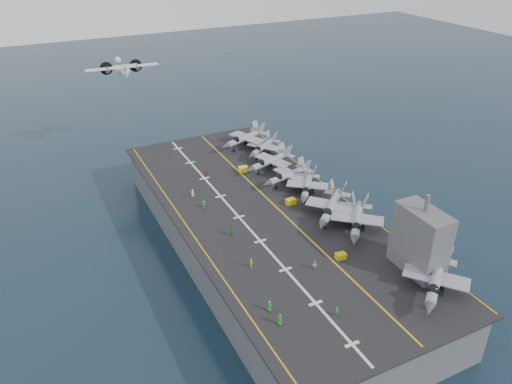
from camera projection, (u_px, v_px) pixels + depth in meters
name	position (u px, v px, depth m)	size (l,w,h in m)	color
ground	(264.00, 250.00, 112.23)	(500.00, 500.00, 0.00)	#142135
hull	(264.00, 232.00, 109.83)	(36.00, 90.00, 10.00)	#56595E
flight_deck	(264.00, 211.00, 107.34)	(38.00, 92.00, 0.40)	black
foul_line	(276.00, 207.00, 108.40)	(0.35, 90.00, 0.02)	gold
landing_centerline	(239.00, 217.00, 104.89)	(0.50, 90.00, 0.02)	silver
deck_edge_port	(189.00, 230.00, 100.61)	(0.25, 90.00, 0.02)	gold
deck_edge_stbd	(336.00, 192.00, 114.44)	(0.25, 90.00, 0.02)	gold
island_superstructure	(421.00, 233.00, 85.90)	(5.00, 10.00, 15.00)	#56595E
fighter_jet_0	(436.00, 279.00, 82.35)	(19.30, 18.49, 5.60)	gray
fighter_jet_2	(357.00, 219.00, 98.90)	(18.11, 18.70, 5.44)	gray
fighter_jet_3	(331.00, 206.00, 103.40)	(19.26, 18.96, 5.63)	#9AA4AA
fighter_jet_4	(307.00, 185.00, 112.19)	(16.01, 16.85, 4.88)	#A4ACB3
fighter_jet_5	(289.00, 174.00, 117.04)	(15.95, 12.51, 4.90)	#9BA4AC
fighter_jet_6	(271.00, 160.00, 123.59)	(17.39, 14.26, 5.20)	#9DA5AD
fighter_jet_7	(263.00, 146.00, 131.77)	(16.31, 15.24, 4.72)	gray
fighter_jet_8	(245.00, 137.00, 136.14)	(18.67, 15.79, 5.50)	#97A0A7
tow_cart_a	(341.00, 256.00, 91.76)	(2.05, 1.46, 1.16)	gold
tow_cart_b	(291.00, 202.00, 109.41)	(2.14, 1.41, 1.27)	#D7C006
tow_cart_c	(243.00, 169.00, 123.55)	(2.43, 1.73, 1.36)	yellow
crew_0	(280.00, 320.00, 76.55)	(1.25, 1.43, 1.99)	#268C33
crew_1	(251.00, 263.00, 89.24)	(1.08, 1.29, 1.84)	yellow
crew_2	(232.00, 232.00, 98.20)	(1.30, 1.41, 1.96)	#268C33
crew_3	(204.00, 204.00, 107.97)	(1.09, 0.81, 1.65)	green
crew_4	(206.00, 172.00, 121.28)	(1.44, 1.35, 1.99)	#C03827
crew_5	(193.00, 193.00, 112.28)	(1.11, 1.25, 1.74)	silver
crew_6	(337.00, 311.00, 78.27)	(1.31, 1.14, 1.84)	#24822F
crew_7	(315.00, 265.00, 88.73)	(0.97, 1.26, 1.87)	silver
transport_plane	(123.00, 71.00, 144.22)	(21.55, 15.37, 4.90)	white
crew_8	(269.00, 306.00, 79.25)	(1.25, 1.43, 1.99)	#268C33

